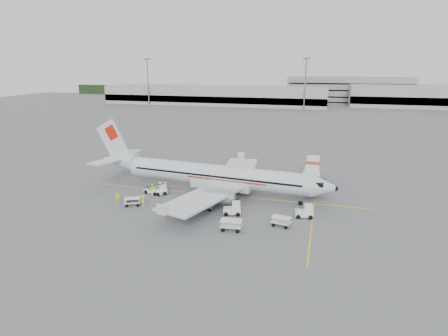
{
  "coord_description": "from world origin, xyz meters",
  "views": [
    {
      "loc": [
        14.75,
        -52.06,
        19.34
      ],
      "look_at": [
        0.0,
        2.0,
        3.8
      ],
      "focal_mm": 30.0,
      "sensor_mm": 36.0,
      "label": 1
    }
  ],
  "objects_px": {
    "tug_mid": "(232,208)",
    "tug_aft": "(160,189)",
    "jet_bridge": "(312,174)",
    "tug_fore": "(304,211)",
    "belt_loader": "(154,186)",
    "aircraft": "(216,161)"
  },
  "relations": [
    {
      "from": "aircraft",
      "to": "tug_aft",
      "type": "bearing_deg",
      "value": -159.21
    },
    {
      "from": "jet_bridge",
      "to": "tug_mid",
      "type": "relative_size",
      "value": 6.46
    },
    {
      "from": "belt_loader",
      "to": "tug_fore",
      "type": "relative_size",
      "value": 1.92
    },
    {
      "from": "jet_bridge",
      "to": "tug_fore",
      "type": "bearing_deg",
      "value": -91.94
    },
    {
      "from": "jet_bridge",
      "to": "belt_loader",
      "type": "height_order",
      "value": "jet_bridge"
    },
    {
      "from": "aircraft",
      "to": "jet_bridge",
      "type": "relative_size",
      "value": 2.55
    },
    {
      "from": "tug_mid",
      "to": "tug_aft",
      "type": "height_order",
      "value": "tug_mid"
    },
    {
      "from": "aircraft",
      "to": "belt_loader",
      "type": "distance_m",
      "value": 10.43
    },
    {
      "from": "tug_fore",
      "to": "tug_mid",
      "type": "relative_size",
      "value": 1.0
    },
    {
      "from": "jet_bridge",
      "to": "belt_loader",
      "type": "xyz_separation_m",
      "value": [
        -23.24,
        -10.35,
        -0.76
      ]
    },
    {
      "from": "tug_mid",
      "to": "tug_aft",
      "type": "xyz_separation_m",
      "value": [
        -12.75,
        4.96,
        -0.03
      ]
    },
    {
      "from": "tug_mid",
      "to": "tug_fore",
      "type": "bearing_deg",
      "value": -2.03
    },
    {
      "from": "aircraft",
      "to": "tug_fore",
      "type": "height_order",
      "value": "aircraft"
    },
    {
      "from": "tug_aft",
      "to": "belt_loader",
      "type": "bearing_deg",
      "value": 155.22
    },
    {
      "from": "jet_bridge",
      "to": "tug_fore",
      "type": "relative_size",
      "value": 6.48
    },
    {
      "from": "aircraft",
      "to": "tug_fore",
      "type": "relative_size",
      "value": 16.53
    },
    {
      "from": "tug_mid",
      "to": "tug_aft",
      "type": "relative_size",
      "value": 1.03
    },
    {
      "from": "jet_bridge",
      "to": "tug_aft",
      "type": "distance_m",
      "value": 24.68
    },
    {
      "from": "aircraft",
      "to": "tug_mid",
      "type": "relative_size",
      "value": 16.48
    },
    {
      "from": "tug_mid",
      "to": "aircraft",
      "type": "bearing_deg",
      "value": 109.05
    },
    {
      "from": "jet_bridge",
      "to": "tug_fore",
      "type": "height_order",
      "value": "jet_bridge"
    },
    {
      "from": "aircraft",
      "to": "tug_aft",
      "type": "relative_size",
      "value": 17.01
    }
  ]
}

